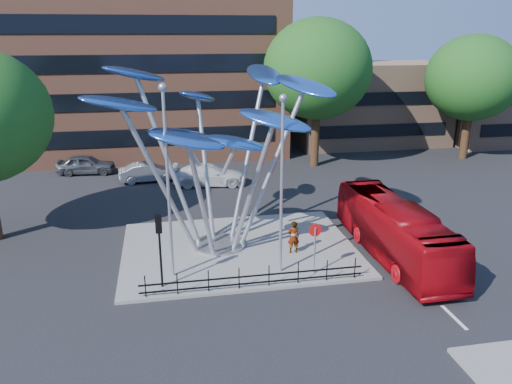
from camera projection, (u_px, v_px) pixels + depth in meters
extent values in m
plane|color=black|center=(285.00, 308.00, 20.76)|extent=(120.00, 120.00, 0.00)
cube|color=slate|center=(239.00, 249.00, 26.17)|extent=(12.00, 9.00, 0.15)
cube|color=#A47B60|center=(368.00, 104.00, 50.42)|extent=(15.00, 8.00, 8.00)
cube|color=#A47B60|center=(504.00, 108.00, 51.18)|extent=(12.00, 8.00, 7.00)
cylinder|color=black|center=(315.00, 133.00, 41.87)|extent=(0.70, 0.70, 5.72)
ellipsoid|color=#1B4513|center=(318.00, 69.00, 40.27)|extent=(8.80, 8.80, 8.10)
cylinder|color=black|center=(466.00, 131.00, 44.45)|extent=(0.70, 0.70, 5.06)
ellipsoid|color=#1B4513|center=(473.00, 78.00, 43.04)|extent=(8.00, 8.00, 7.36)
cylinder|color=#9EA0A5|center=(219.00, 244.00, 26.42)|extent=(2.80, 2.80, 0.12)
cylinder|color=#9EA0A5|center=(194.00, 179.00, 24.47)|extent=(0.24, 0.24, 7.80)
ellipsoid|color=blue|center=(119.00, 104.00, 21.77)|extent=(3.92, 2.95, 1.39)
cylinder|color=#9EA0A5|center=(212.00, 194.00, 24.45)|extent=(0.24, 0.24, 6.40)
ellipsoid|color=blue|center=(187.00, 140.00, 21.20)|extent=(3.47, 1.78, 1.31)
cylinder|color=#9EA0A5|center=(231.00, 186.00, 24.72)|extent=(0.24, 0.24, 7.00)
ellipsoid|color=blue|center=(275.00, 120.00, 22.47)|extent=(3.81, 3.11, 1.36)
cylinder|color=#9EA0A5|center=(241.00, 170.00, 25.39)|extent=(0.24, 0.24, 8.20)
ellipsoid|color=blue|center=(305.00, 86.00, 25.11)|extent=(3.52, 4.06, 1.44)
cylinder|color=#9EA0A5|center=(230.00, 162.00, 26.10)|extent=(0.24, 0.24, 8.60)
ellipsoid|color=blue|center=(264.00, 74.00, 27.04)|extent=(2.21, 3.79, 1.39)
cylinder|color=#9EA0A5|center=(212.00, 173.00, 26.20)|extent=(0.24, 0.24, 7.40)
ellipsoid|color=blue|center=(198.00, 96.00, 27.43)|extent=(3.02, 3.71, 1.34)
cylinder|color=#9EA0A5|center=(197.00, 164.00, 25.28)|extent=(0.24, 0.24, 8.80)
ellipsoid|color=blue|center=(135.00, 74.00, 24.75)|extent=(3.88, 3.60, 1.42)
ellipsoid|color=blue|center=(179.00, 134.00, 24.46)|extent=(3.40, 1.96, 1.13)
ellipsoid|color=blue|center=(236.00, 143.00, 24.50)|extent=(3.39, 2.16, 1.11)
cylinder|color=#9EA0A5|center=(168.00, 188.00, 21.89)|extent=(0.14, 0.14, 8.50)
sphere|color=#9EA0A5|center=(163.00, 87.00, 20.54)|extent=(0.36, 0.36, 0.36)
cylinder|color=#9EA0A5|center=(282.00, 191.00, 22.38)|extent=(0.14, 0.14, 8.00)
sphere|color=#9EA0A5|center=(283.00, 98.00, 21.11)|extent=(0.36, 0.36, 0.36)
cylinder|color=black|center=(160.00, 254.00, 21.68)|extent=(0.10, 0.10, 3.20)
cube|color=black|center=(158.00, 224.00, 21.25)|extent=(0.28, 0.18, 0.85)
sphere|color=#FF0C0C|center=(158.00, 218.00, 21.16)|extent=(0.18, 0.18, 0.18)
cylinder|color=#9EA0A5|center=(315.00, 251.00, 23.05)|extent=(0.08, 0.08, 2.30)
cylinder|color=red|center=(315.00, 230.00, 22.77)|extent=(0.60, 0.04, 0.60)
cube|color=white|center=(315.00, 230.00, 22.79)|extent=(0.42, 0.03, 0.10)
cylinder|color=black|center=(145.00, 286.00, 21.14)|extent=(0.05, 0.05, 1.00)
cylinder|color=black|center=(177.00, 284.00, 21.38)|extent=(0.05, 0.05, 1.00)
cylinder|color=black|center=(208.00, 281.00, 21.62)|extent=(0.05, 0.05, 1.00)
cylinder|color=black|center=(239.00, 278.00, 21.86)|extent=(0.05, 0.05, 1.00)
cylinder|color=black|center=(269.00, 275.00, 22.09)|extent=(0.05, 0.05, 1.00)
cylinder|color=black|center=(298.00, 273.00, 22.33)|extent=(0.05, 0.05, 1.00)
cylinder|color=black|center=(327.00, 270.00, 22.57)|extent=(0.05, 0.05, 1.00)
cylinder|color=black|center=(355.00, 268.00, 22.81)|extent=(0.05, 0.05, 1.00)
cube|color=black|center=(254.00, 276.00, 21.96)|extent=(10.00, 0.06, 0.06)
cube|color=black|center=(254.00, 283.00, 22.07)|extent=(10.00, 0.06, 0.06)
imported|color=#95060E|center=(395.00, 230.00, 25.09)|extent=(2.41, 10.24, 2.85)
imported|color=gray|center=(293.00, 237.00, 25.31)|extent=(0.63, 0.41, 1.72)
imported|color=#45494E|center=(86.00, 164.00, 40.04)|extent=(4.67, 2.16, 1.55)
imported|color=#95969C|center=(148.00, 172.00, 38.02)|extent=(4.51, 2.04, 1.44)
imported|color=silver|center=(209.00, 175.00, 37.11)|extent=(5.64, 2.86, 1.57)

